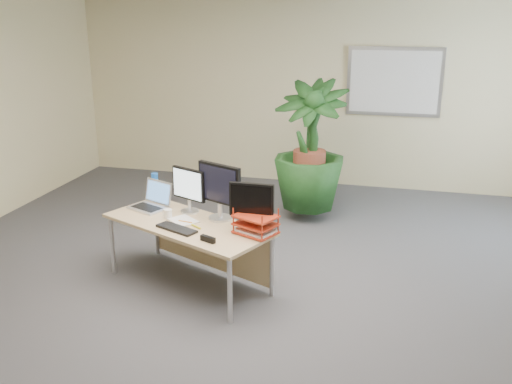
% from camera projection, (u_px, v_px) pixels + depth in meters
% --- Properties ---
extents(floor, '(8.00, 8.00, 0.00)m').
position_uv_depth(floor, '(230.00, 310.00, 5.02)').
color(floor, '#414146').
rests_on(floor, ground).
extents(back_wall, '(7.00, 0.04, 2.70)m').
position_uv_depth(back_wall, '(309.00, 93.00, 8.28)').
color(back_wall, beige).
rests_on(back_wall, floor).
extents(whiteboard, '(1.30, 0.04, 0.95)m').
position_uv_depth(whiteboard, '(394.00, 82.00, 7.90)').
color(whiteboard, '#A7A7AC').
rests_on(whiteboard, back_wall).
extents(desk, '(1.77, 1.29, 0.63)m').
position_uv_depth(desk, '(194.00, 233.00, 5.41)').
color(desk, tan).
rests_on(desk, floor).
extents(floor_plant, '(0.98, 0.98, 1.50)m').
position_uv_depth(floor_plant, '(309.00, 160.00, 6.98)').
color(floor_plant, '#153A15').
rests_on(floor_plant, floor).
extents(monitor_left, '(0.38, 0.19, 0.44)m').
position_uv_depth(monitor_left, '(189.00, 187.00, 5.50)').
color(monitor_left, silver).
rests_on(monitor_left, desk).
extents(monitor_right, '(0.46, 0.24, 0.54)m').
position_uv_depth(monitor_right, '(219.00, 188.00, 5.30)').
color(monitor_right, silver).
rests_on(monitor_right, desk).
extents(monitor_dark, '(0.40, 0.18, 0.45)m').
position_uv_depth(monitor_dark, '(251.00, 204.00, 5.04)').
color(monitor_dark, silver).
rests_on(monitor_dark, desk).
extents(laptop, '(0.45, 0.43, 0.26)m').
position_uv_depth(laptop, '(152.00, 201.00, 5.70)').
color(laptop, silver).
rests_on(laptop, desk).
extents(keyboard, '(0.43, 0.29, 0.02)m').
position_uv_depth(keyboard, '(177.00, 229.00, 5.14)').
color(keyboard, black).
rests_on(keyboard, desk).
extents(coffee_mug, '(0.11, 0.08, 0.09)m').
position_uv_depth(coffee_mug, '(168.00, 214.00, 5.42)').
color(coffee_mug, white).
rests_on(coffee_mug, desk).
extents(spiral_notebook, '(0.33, 0.32, 0.01)m').
position_uv_depth(spiral_notebook, '(183.00, 221.00, 5.34)').
color(spiral_notebook, white).
rests_on(spiral_notebook, desk).
extents(orange_pen, '(0.14, 0.03, 0.01)m').
position_uv_depth(orange_pen, '(185.00, 222.00, 5.29)').
color(orange_pen, orange).
rests_on(orange_pen, spiral_notebook).
extents(yellow_highlighter, '(0.12, 0.09, 0.02)m').
position_uv_depth(yellow_highlighter, '(196.00, 227.00, 5.19)').
color(yellow_highlighter, yellow).
rests_on(yellow_highlighter, desk).
extents(water_bottle, '(0.08, 0.08, 0.29)m').
position_uv_depth(water_bottle, '(155.00, 188.00, 5.87)').
color(water_bottle, white).
rests_on(water_bottle, desk).
extents(letter_tray, '(0.43, 0.39, 0.17)m').
position_uv_depth(letter_tray, '(256.00, 226.00, 5.03)').
color(letter_tray, '#B12C15').
rests_on(letter_tray, desk).
extents(stapler, '(0.15, 0.10, 0.05)m').
position_uv_depth(stapler, '(208.00, 239.00, 4.87)').
color(stapler, black).
rests_on(stapler, desk).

